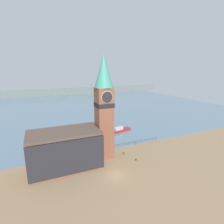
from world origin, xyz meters
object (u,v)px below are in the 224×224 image
pier_building (65,150)px  mooring_bollard_near (136,159)px  clock_tower (104,105)px  boat_near (121,130)px  mooring_bollard_far (124,153)px

pier_building → mooring_bollard_near: size_ratio=20.05×
clock_tower → pier_building: bearing=-172.0°
clock_tower → pier_building: 11.96m
pier_building → mooring_bollard_near: 15.13m
pier_building → boat_near: size_ratio=2.01×
mooring_bollard_near → mooring_bollard_far: size_ratio=1.00×
boat_near → mooring_bollard_near: bearing=-119.7°
mooring_bollard_near → mooring_bollard_far: 4.01m
mooring_bollard_near → mooring_bollard_far: mooring_bollard_near is taller
clock_tower → mooring_bollard_near: clock_tower is taller
mooring_bollard_near → clock_tower: bearing=138.7°
clock_tower → boat_near: clock_tower is taller
clock_tower → boat_near: 20.14m
mooring_bollard_near → mooring_bollard_far: (-1.05, 3.87, -0.01)m
boat_near → mooring_bollard_near: boat_near is taller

